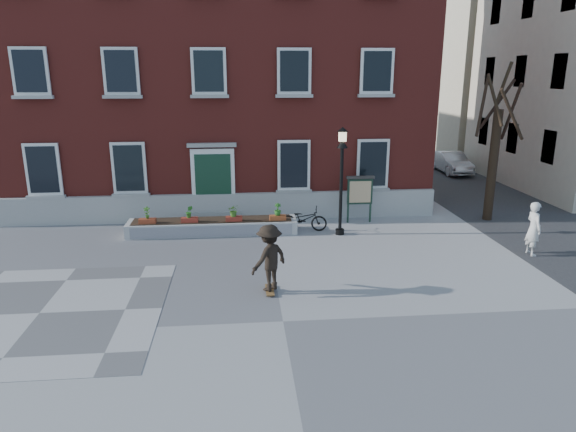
{
  "coord_description": "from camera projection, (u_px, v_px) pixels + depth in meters",
  "views": [
    {
      "loc": [
        -0.94,
        -11.14,
        5.8
      ],
      "look_at": [
        0.5,
        4.0,
        1.5
      ],
      "focal_mm": 32.0,
      "sensor_mm": 36.0,
      "label": 1
    }
  ],
  "objects": [
    {
      "name": "bystander",
      "position": [
        534.0,
        229.0,
        16.61
      ],
      "size": [
        0.45,
        0.66,
        1.78
      ],
      "primitive_type": "imported",
      "rotation": [
        0.0,
        0.0,
        1.6
      ],
      "color": "silver",
      "rests_on": "ground"
    },
    {
      "name": "parked_car",
      "position": [
        451.0,
        162.0,
        30.21
      ],
      "size": [
        1.33,
        3.77,
        1.24
      ],
      "primitive_type": "imported",
      "rotation": [
        0.0,
        0.0,
        -0.0
      ],
      "color": "silver",
      "rests_on": "ground"
    },
    {
      "name": "lamp_post",
      "position": [
        342.0,
        166.0,
        18.24
      ],
      "size": [
        0.4,
        0.4,
        3.93
      ],
      "color": "black",
      "rests_on": "ground"
    },
    {
      "name": "ground",
      "position": [
        283.0,
        321.0,
        12.33
      ],
      "size": [
        100.0,
        100.0,
        0.0
      ],
      "primitive_type": "plane",
      "color": "gray",
      "rests_on": "ground"
    },
    {
      "name": "checker_patch",
      "position": [
        39.0,
        313.0,
        12.74
      ],
      "size": [
        6.0,
        6.0,
        0.01
      ],
      "primitive_type": "cube",
      "color": "#555457",
      "rests_on": "ground"
    },
    {
      "name": "notice_board",
      "position": [
        360.0,
        191.0,
        20.11
      ],
      "size": [
        1.1,
        0.16,
        1.87
      ],
      "color": "#183125",
      "rests_on": "ground"
    },
    {
      "name": "planter_assembly",
      "position": [
        213.0,
        226.0,
        18.94
      ],
      "size": [
        6.2,
        1.12,
        1.15
      ],
      "color": "beige",
      "rests_on": "ground"
    },
    {
      "name": "bare_tree",
      "position": [
        494.0,
        151.0,
        20.07
      ],
      "size": [
        1.83,
        1.83,
        6.16
      ],
      "color": "#312215",
      "rests_on": "ground"
    },
    {
      "name": "brick_building",
      "position": [
        214.0,
        60.0,
        23.82
      ],
      "size": [
        18.4,
        10.85,
        12.6
      ],
      "color": "maroon",
      "rests_on": "ground"
    },
    {
      "name": "side_street",
      "position": [
        551.0,
        50.0,
        31.02
      ],
      "size": [
        15.2,
        36.0,
        14.5
      ],
      "color": "#363638",
      "rests_on": "ground"
    },
    {
      "name": "bicycle",
      "position": [
        304.0,
        219.0,
        19.26
      ],
      "size": [
        1.83,
        0.92,
        0.92
      ],
      "primitive_type": "imported",
      "rotation": [
        0.0,
        0.0,
        1.39
      ],
      "color": "black",
      "rests_on": "ground"
    },
    {
      "name": "skateboarder",
      "position": [
        269.0,
        258.0,
        13.72
      ],
      "size": [
        1.34,
        1.29,
        1.91
      ],
      "color": "brown",
      "rests_on": "ground"
    }
  ]
}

